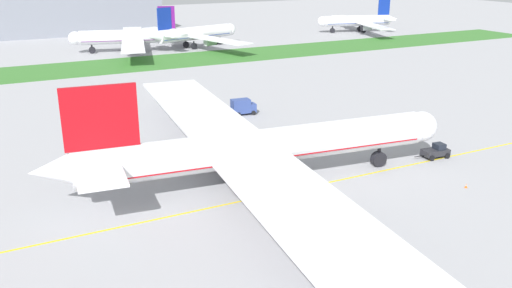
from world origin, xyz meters
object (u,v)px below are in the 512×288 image
traffic_cone_port_wing (466,186)px  parked_airliner_far_left (130,37)px  ground_crew_wingwalker_port (402,262)px  service_truck_baggage_loader (243,106)px  parked_airliner_far_centre (194,34)px  pushback_tug (436,151)px  parked_airliner_far_right (358,21)px  airliner_foreground (255,149)px

traffic_cone_port_wing → parked_airliner_far_left: parked_airliner_far_left is taller
ground_crew_wingwalker_port → traffic_cone_port_wing: 25.45m
parked_airliner_far_left → ground_crew_wingwalker_port: bearing=-94.2°
service_truck_baggage_loader → parked_airliner_far_centre: parked_airliner_far_centre is taller
pushback_tug → parked_airliner_far_centre: bearing=87.4°
service_truck_baggage_loader → parked_airliner_far_right: parked_airliner_far_right is taller
traffic_cone_port_wing → service_truck_baggage_loader: (-11.37, 47.34, 1.40)m
parked_airliner_far_left → parked_airliner_far_right: size_ratio=1.10×
pushback_tug → parked_airliner_far_right: parked_airliner_far_right is taller
airliner_foreground → traffic_cone_port_wing: (25.46, -14.14, -5.09)m
service_truck_baggage_loader → parked_airliner_far_centre: bearing=75.4°
parked_airliner_far_right → pushback_tug: bearing=-122.5°
ground_crew_wingwalker_port → parked_airliner_far_centre: (32.99, 144.60, 3.90)m
ground_crew_wingwalker_port → parked_airliner_far_left: bearing=85.8°
airliner_foreground → traffic_cone_port_wing: airliner_foreground is taller
pushback_tug → parked_airliner_far_centre: (5.62, 121.40, 3.87)m
parked_airliner_far_right → service_truck_baggage_loader: bearing=-136.8°
airliner_foreground → parked_airliner_far_left: (13.87, 119.47, -0.35)m
service_truck_baggage_loader → parked_airliner_far_left: parked_airliner_far_left is taller
traffic_cone_port_wing → parked_airliner_far_centre: bearing=85.4°
ground_crew_wingwalker_port → service_truck_baggage_loader: bearing=79.6°
airliner_foreground → parked_airliner_far_right: 169.62m
pushback_tug → parked_airliner_far_right: size_ratio=0.11×
airliner_foreground → ground_crew_wingwalker_port: (3.16, -26.39, -4.38)m
pushback_tug → airliner_foreground: bearing=174.0°
traffic_cone_port_wing → parked_airliner_far_left: size_ratio=0.01×
ground_crew_wingwalker_port → traffic_cone_port_wing: (22.30, 12.25, -0.72)m
pushback_tug → service_truck_baggage_loader: bearing=114.3°
traffic_cone_port_wing → pushback_tug: bearing=65.1°
parked_airliner_far_centre → parked_airliner_far_right: size_ratio=1.04×
airliner_foreground → service_truck_baggage_loader: 36.26m
parked_airliner_far_left → parked_airliner_far_right: parked_airliner_far_left is taller
parked_airliner_far_left → pushback_tug: bearing=-82.3°
ground_crew_wingwalker_port → pushback_tug: bearing=40.3°
airliner_foreground → ground_crew_wingwalker_port: 26.94m
service_truck_baggage_loader → parked_airliner_far_right: 136.02m
ground_crew_wingwalker_port → parked_airliner_far_right: bearing=54.2°
service_truck_baggage_loader → parked_airliner_far_right: bearing=43.2°
airliner_foreground → pushback_tug: airliner_foreground is taller
pushback_tug → parked_airliner_far_centre: 121.59m
airliner_foreground → parked_airliner_far_right: airliner_foreground is taller
airliner_foreground → ground_crew_wingwalker_port: bearing=-83.2°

